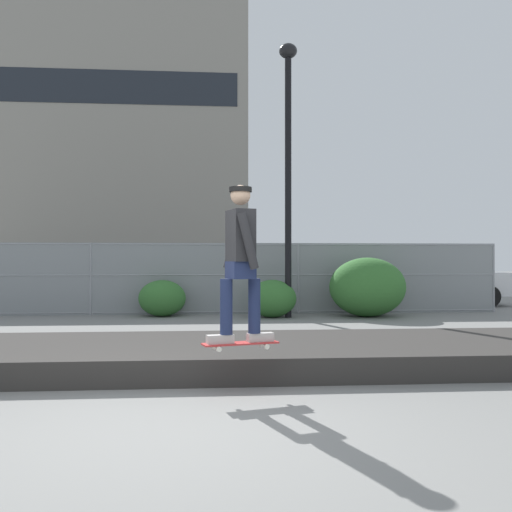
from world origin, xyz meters
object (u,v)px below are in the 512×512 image
(skater, at_px, (240,254))
(street_lamp, at_px, (288,147))
(parked_car_near, at_px, (75,279))
(shrub_center, at_px, (272,299))
(parked_car_mid, at_px, (262,279))
(parked_car_far, at_px, (432,278))
(shrub_left, at_px, (162,298))
(shrub_right, at_px, (367,287))
(skateboard, at_px, (240,344))

(skater, bearing_deg, street_lamp, 78.42)
(parked_car_near, distance_m, shrub_center, 6.36)
(street_lamp, height_order, shrub_center, street_lamp)
(parked_car_near, xyz_separation_m, parked_car_mid, (5.50, -0.30, 0.00))
(parked_car_far, xyz_separation_m, shrub_center, (-5.38, -3.34, -0.38))
(shrub_left, bearing_deg, shrub_right, -5.46)
(skateboard, relative_size, shrub_right, 0.43)
(street_lamp, bearing_deg, skater, -101.58)
(shrub_left, relative_size, shrub_right, 0.62)
(shrub_center, bearing_deg, street_lamp, -12.44)
(skater, height_order, parked_car_mid, skater)
(parked_car_near, relative_size, shrub_right, 2.37)
(shrub_left, bearing_deg, parked_car_near, 135.33)
(parked_car_mid, bearing_deg, skateboard, -96.48)
(shrub_center, relative_size, shrub_right, 0.63)
(parked_car_near, xyz_separation_m, parked_car_far, (10.86, 0.13, 0.00))
(parked_car_near, bearing_deg, parked_car_mid, -3.13)
(skateboard, distance_m, shrub_right, 8.61)
(skateboard, distance_m, skater, 0.94)
(street_lamp, bearing_deg, shrub_left, 169.90)
(skateboard, xyz_separation_m, street_lamp, (1.59, 7.76, 3.64))
(skater, bearing_deg, shrub_right, 65.39)
(shrub_center, bearing_deg, shrub_left, 170.24)
(parked_car_far, distance_m, shrub_right, 4.51)
(parked_car_near, bearing_deg, skateboard, -68.84)
(skater, relative_size, parked_car_far, 0.37)
(skateboard, height_order, parked_car_mid, parked_car_mid)
(parked_car_mid, bearing_deg, skater, -96.48)
(shrub_left, bearing_deg, shrub_center, -9.76)
(skateboard, distance_m, parked_car_far, 12.98)
(parked_car_mid, height_order, shrub_left, parked_car_mid)
(parked_car_far, bearing_deg, shrub_right, -131.78)
(skater, xyz_separation_m, parked_car_far, (6.59, 11.18, -0.64))
(parked_car_far, bearing_deg, skater, -120.49)
(parked_car_near, height_order, shrub_right, parked_car_near)
(street_lamp, xyz_separation_m, shrub_right, (1.99, 0.06, -3.44))
(parked_car_near, bearing_deg, parked_car_far, 0.70)
(parked_car_near, bearing_deg, skater, -68.84)
(skateboard, relative_size, street_lamp, 0.12)
(parked_car_mid, bearing_deg, shrub_center, -90.32)
(skateboard, relative_size, parked_car_mid, 0.19)
(skateboard, relative_size, shrub_center, 0.69)
(street_lamp, bearing_deg, parked_car_near, 150.69)
(parked_car_far, height_order, shrub_center, parked_car_far)
(skateboard, height_order, parked_car_near, parked_car_near)
(shrub_left, bearing_deg, skateboard, -79.75)
(skateboard, bearing_deg, street_lamp, 78.42)
(skater, height_order, parked_car_near, skater)
(shrub_center, bearing_deg, parked_car_mid, 89.68)
(skater, bearing_deg, parked_car_near, 111.16)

